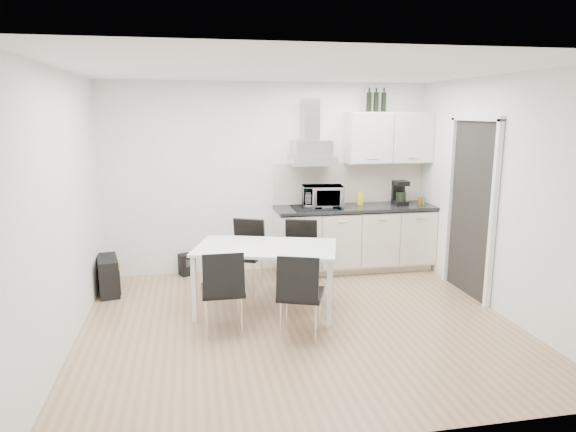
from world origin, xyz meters
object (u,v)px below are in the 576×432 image
kitchenette (357,212)px  chair_near_left (223,291)px  guitar_amp (108,276)px  dining_table (266,252)px  chair_far_left (244,256)px  chair_far_right (299,257)px  chair_near_right (301,295)px  floor_speaker (186,265)px

kitchenette → chair_near_left: kitchenette is taller
chair_near_left → guitar_amp: (-1.32, 1.41, -0.21)m
dining_table → chair_far_left: size_ratio=1.95×
chair_far_left → chair_far_right: (0.66, -0.18, 0.00)m
chair_far_left → dining_table: bearing=128.8°
chair_far_left → chair_near_left: (-0.35, -1.21, 0.00)m
chair_far_left → chair_far_right: size_ratio=1.00×
chair_far_right → kitchenette: bearing=-123.5°
dining_table → kitchenette: bearing=58.3°
dining_table → chair_near_right: chair_near_right is taller
chair_near_left → chair_far_right: bearing=45.6°
chair_near_left → guitar_amp: chair_near_left is taller
chair_near_left → chair_far_left: bearing=73.8°
chair_far_right → chair_near_left: (-1.01, -1.04, 0.00)m
chair_near_right → floor_speaker: chair_near_right is taller
guitar_amp → floor_speaker: 1.09m
chair_near_left → kitchenette: bearing=41.9°
chair_far_right → floor_speaker: bearing=-15.0°
kitchenette → guitar_amp: bearing=-173.3°
dining_table → floor_speaker: size_ratio=5.76×
chair_far_right → floor_speaker: (-1.39, 0.93, -0.29)m
floor_speaker → chair_far_right: bearing=-56.0°
chair_far_right → dining_table: bearing=66.1°
chair_near_right → floor_speaker: (-1.12, 2.22, -0.29)m
kitchenette → chair_far_right: kitchenette is taller
dining_table → chair_near_left: size_ratio=1.95×
floor_speaker → chair_near_right: bearing=-85.5°
chair_far_left → chair_near_right: same height
chair_far_left → guitar_amp: bearing=18.8°
kitchenette → chair_far_right: bearing=-142.2°
dining_table → chair_far_right: (0.49, 0.54, -0.24)m
dining_table → chair_far_left: (-0.17, 0.71, -0.24)m
dining_table → guitar_amp: 2.09m
chair_far_right → chair_near_left: 1.45m
kitchenette → guitar_amp: kitchenette is taller
floor_speaker → chair_far_left: bearing=-68.2°
chair_far_left → guitar_amp: 1.69m
guitar_amp → floor_speaker: (0.94, 0.55, -0.08)m
chair_near_left → guitar_amp: size_ratio=1.51×
chair_far_left → guitar_amp: size_ratio=1.51×
guitar_amp → chair_far_left: bearing=-18.3°
kitchenette → floor_speaker: 2.47m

